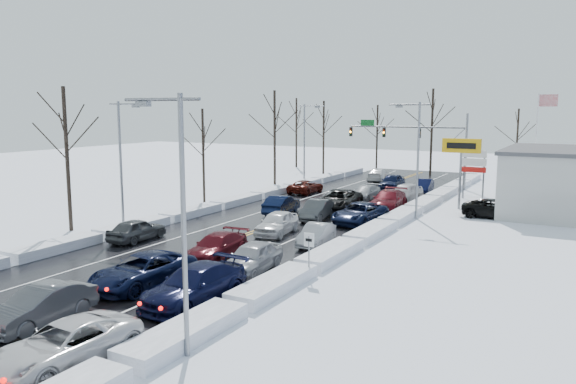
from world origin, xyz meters
The scene contains 44 objects.
ground centered at (0.00, 0.00, 0.00)m, with size 160.00×160.00×0.00m, color silver.
road_surface centered at (0.00, 2.00, 0.01)m, with size 14.00×84.00×0.01m, color black.
snow_bank_left centered at (-7.60, 2.00, 0.00)m, with size 1.64×72.00×0.61m, color white.
snow_bank_right centered at (7.60, 2.00, 0.00)m, with size 1.64×72.00×0.61m, color white.
traffic_signal_mast centered at (3.45, 27.99, 5.48)m, with size 13.28×0.39×8.00m.
tires_plus_sign centered at (10.50, 15.99, 4.99)m, with size 3.20×0.34×6.00m.
used_vehicles_sign centered at (10.50, 22.00, 3.32)m, with size 2.20×0.22×4.65m.
speed_limit_sign centered at (8.20, -8.00, 1.63)m, with size 0.55×0.09×2.35m.
flagpole centered at (15.17, 30.00, 5.93)m, with size 1.87×1.20×10.00m.
streetlight_se centered at (8.30, -18.00, 5.31)m, with size 3.20×0.25×9.00m.
streetlight_ne centered at (8.30, 10.00, 5.31)m, with size 3.20×0.25×9.00m.
streetlight_sw centered at (-8.30, -4.00, 5.31)m, with size 3.20×0.25×9.00m.
streetlight_nw centered at (-8.30, 24.00, 5.31)m, with size 3.20×0.25×9.00m.
tree_left_b centered at (-11.50, -6.00, 6.99)m, with size 4.00×4.00×10.00m.
tree_left_c centered at (-10.50, 8.00, 5.94)m, with size 3.40×3.40×8.50m.
tree_left_d centered at (-11.20, 22.00, 7.33)m, with size 4.20×4.20×10.50m.
tree_left_e centered at (-10.80, 34.00, 6.64)m, with size 3.80×3.80×9.50m.
tree_far_a centered at (-18.00, 40.00, 6.99)m, with size 4.00×4.00×10.00m.
tree_far_b centered at (-6.00, 41.00, 6.29)m, with size 3.60×3.60×9.00m.
tree_far_c centered at (2.00, 39.00, 7.68)m, with size 4.40×4.40×11.00m.
tree_far_d centered at (12.00, 40.50, 5.94)m, with size 3.40×3.40×8.50m.
queued_car_1 centered at (1.59, -18.51, 0.00)m, with size 1.61×4.61×1.52m, color #47494D.
queued_car_2 centered at (1.76, -12.97, 0.00)m, with size 2.59×5.62×1.56m, color black.
queued_car_3 centered at (1.91, -7.20, 0.00)m, with size 2.00×4.92×1.43m, color #480910.
queued_car_4 centered at (1.74, 0.00, 0.00)m, with size 1.85×4.61×1.57m, color silver.
queued_car_5 centered at (1.89, 5.92, 0.00)m, with size 1.59×4.56×1.50m, color #393B3D.
queued_car_6 centered at (1.70, 10.47, 0.00)m, with size 2.84×6.15×1.71m, color black.
queued_car_7 centered at (1.71, 16.64, 0.00)m, with size 1.91×4.69×1.36m, color #93959A.
queued_car_8 centered at (1.68, 24.63, 0.00)m, with size 1.90×4.73×1.61m, color #0B1333.
queued_car_10 centered at (5.43, -20.53, 0.00)m, with size 2.41×5.22×1.45m, color silver.
queued_car_11 centered at (5.39, -13.62, 0.00)m, with size 2.29×5.64×1.64m, color black.
queued_car_12 centered at (5.10, -8.46, 0.00)m, with size 1.88×4.66×1.59m, color #97999E.
queued_car_13 centered at (5.44, -1.47, 0.00)m, with size 1.41×4.04×1.33m, color #9EA0A6.
queued_car_14 centered at (5.32, 6.17, 0.00)m, with size 2.54×5.51×1.53m, color black.
queued_car_15 centered at (5.36, 12.55, 0.00)m, with size 2.32×5.71×1.66m, color #540B13.
queued_car_16 centered at (5.33, 17.41, 0.00)m, with size 2.01×5.01×1.71m, color silver.
queued_car_17 centered at (5.27, 24.20, 0.00)m, with size 1.41×4.06×1.34m, color black.
oncoming_car_0 centered at (-1.71, 6.74, 0.00)m, with size 1.61×4.61×1.52m, color black.
oncoming_car_1 centered at (-5.08, 17.69, 0.00)m, with size 2.21×4.79×1.33m, color #460F09.
oncoming_car_2 centered at (-1.92, 30.59, 0.00)m, with size 2.11×5.19×1.51m, color silver.
oncoming_car_3 centered at (-5.27, -6.04, 0.00)m, with size 1.74×4.32×1.47m, color #3A3C3E.
parked_car_0 centered at (14.00, 13.22, 0.00)m, with size 2.43×5.27×1.47m, color black.
parked_car_1 centered at (16.97, 16.28, 0.00)m, with size 1.91×4.70×1.37m, color #3E4143.
parked_car_2 centered at (14.90, 23.06, 0.00)m, with size 1.81×4.51×1.54m, color black.
Camera 1 is at (20.45, -32.47, 8.49)m, focal length 35.00 mm.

